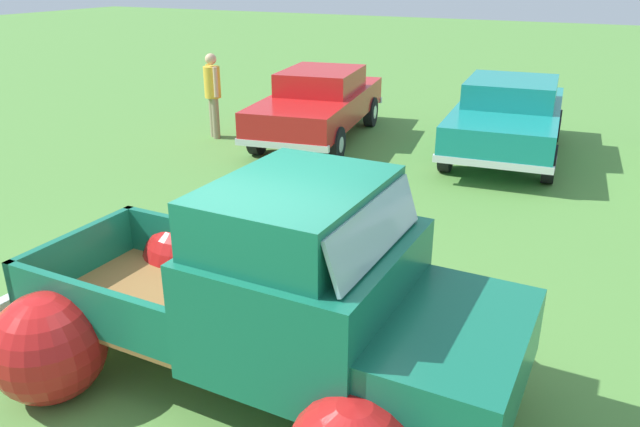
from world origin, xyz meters
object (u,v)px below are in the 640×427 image
object	(u,v)px
show_car_0	(319,102)
show_car_1	(508,115)
vintage_pickup_truck	(282,313)
spectator_0	(213,90)

from	to	relation	value
show_car_0	show_car_1	bearing A→B (deg)	89.33
vintage_pickup_truck	spectator_0	xyz separation A→B (m)	(-5.48, 6.67, 0.25)
show_car_0	show_car_1	size ratio (longest dim) A/B	1.02
show_car_1	show_car_0	bearing A→B (deg)	-86.59
spectator_0	show_car_1	bearing A→B (deg)	-40.82
show_car_0	spectator_0	xyz separation A→B (m)	(-2.03, -0.90, 0.23)
show_car_0	spectator_0	world-z (taller)	spectator_0
vintage_pickup_truck	show_car_1	size ratio (longest dim) A/B	1.00
spectator_0	show_car_0	bearing A→B (deg)	-31.18
vintage_pickup_truck	spectator_0	size ratio (longest dim) A/B	2.65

